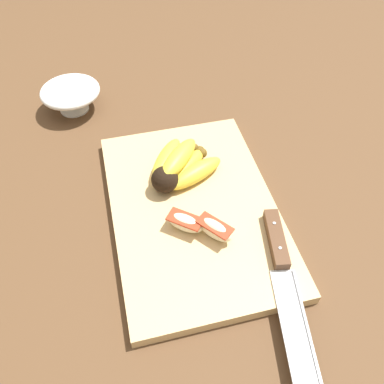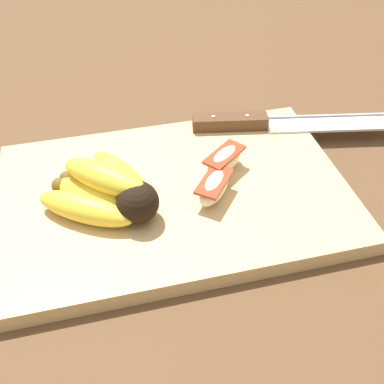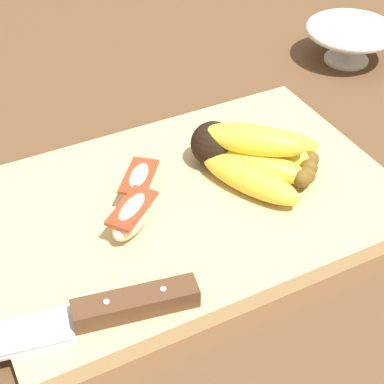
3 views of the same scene
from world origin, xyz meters
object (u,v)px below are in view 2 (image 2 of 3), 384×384
(chefs_knife, at_px, (265,122))
(apple_wedge_middle, at_px, (214,187))
(apple_wedge_near, at_px, (224,161))
(banana_bunch, at_px, (108,191))

(chefs_knife, xyz_separation_m, apple_wedge_middle, (0.11, 0.12, 0.01))
(apple_wedge_near, height_order, apple_wedge_middle, apple_wedge_near)
(banana_bunch, distance_m, apple_wedge_near, 0.14)
(banana_bunch, bearing_deg, chefs_knife, -155.02)
(banana_bunch, distance_m, apple_wedge_middle, 0.12)
(chefs_knife, bearing_deg, apple_wedge_near, 43.79)
(banana_bunch, relative_size, apple_wedge_near, 2.29)
(banana_bunch, relative_size, apple_wedge_middle, 2.31)
(apple_wedge_near, distance_m, apple_wedge_middle, 0.05)
(banana_bunch, distance_m, chefs_knife, 0.24)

